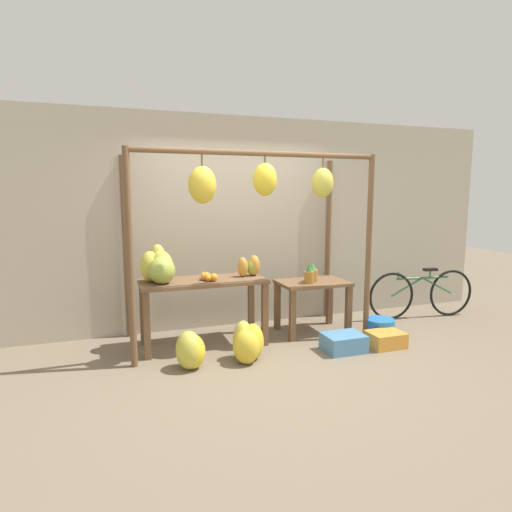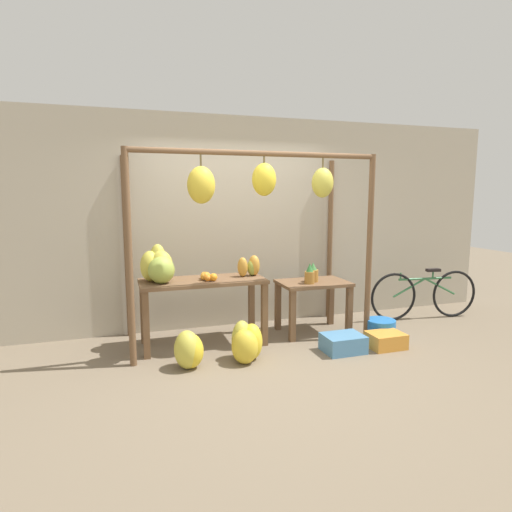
{
  "view_description": "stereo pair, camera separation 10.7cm",
  "coord_description": "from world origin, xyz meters",
  "views": [
    {
      "loc": [
        -1.6,
        -4.09,
        1.78
      ],
      "look_at": [
        0.08,
        0.76,
        1.04
      ],
      "focal_mm": 30.0,
      "sensor_mm": 36.0,
      "label": 1
    },
    {
      "loc": [
        -1.5,
        -4.12,
        1.78
      ],
      "look_at": [
        0.08,
        0.76,
        1.04
      ],
      "focal_mm": 30.0,
      "sensor_mm": 36.0,
      "label": 2
    }
  ],
  "objects": [
    {
      "name": "pineapple_cluster",
      "position": [
        0.81,
        0.72,
        0.78
      ],
      "size": [
        0.22,
        0.23,
        0.26
      ],
      "color": "#A3702D",
      "rests_on": "display_table_side"
    },
    {
      "name": "banana_pile_ground_left",
      "position": [
        -0.86,
        0.1,
        0.19
      ],
      "size": [
        0.39,
        0.4,
        0.4
      ],
      "color": "yellow",
      "rests_on": "ground_plane"
    },
    {
      "name": "display_table_side",
      "position": [
        0.86,
        0.77,
        0.53
      ],
      "size": [
        0.88,
        0.59,
        0.67
      ],
      "color": "brown",
      "rests_on": "ground_plane"
    },
    {
      "name": "parked_bicycle",
      "position": [
        2.65,
        0.83,
        0.36
      ],
      "size": [
        1.64,
        0.23,
        0.73
      ],
      "color": "black",
      "rests_on": "ground_plane"
    },
    {
      "name": "banana_pile_on_table",
      "position": [
        -1.08,
        0.78,
        0.97
      ],
      "size": [
        0.42,
        0.49,
        0.43
      ],
      "color": "gold",
      "rests_on": "display_table_main"
    },
    {
      "name": "banana_pile_ground_right",
      "position": [
        -0.24,
        0.11,
        0.2
      ],
      "size": [
        0.41,
        0.47,
        0.43
      ],
      "color": "yellow",
      "rests_on": "ground_plane"
    },
    {
      "name": "display_table_main",
      "position": [
        -0.57,
        0.76,
        0.65
      ],
      "size": [
        1.46,
        0.62,
        0.79
      ],
      "color": "brown",
      "rests_on": "ground_plane"
    },
    {
      "name": "fruit_crate_purple",
      "position": [
        1.43,
        -0.02,
        0.09
      ],
      "size": [
        0.41,
        0.32,
        0.18
      ],
      "color": "orange",
      "rests_on": "ground_plane"
    },
    {
      "name": "blue_bucket",
      "position": [
        1.57,
        0.29,
        0.12
      ],
      "size": [
        0.36,
        0.36,
        0.24
      ],
      "color": "blue",
      "rests_on": "ground_plane"
    },
    {
      "name": "stall_awning",
      "position": [
        -0.03,
        0.53,
        1.66
      ],
      "size": [
        2.87,
        1.18,
        2.25
      ],
      "color": "brown",
      "rests_on": "ground_plane"
    },
    {
      "name": "ground_plane",
      "position": [
        0.0,
        0.0,
        0.0
      ],
      "size": [
        20.0,
        20.0,
        0.0
      ],
      "primitive_type": "plane",
      "color": "#756651"
    },
    {
      "name": "orange_pile",
      "position": [
        -0.53,
        0.71,
        0.83
      ],
      "size": [
        0.18,
        0.27,
        0.1
      ],
      "color": "orange",
      "rests_on": "display_table_main"
    },
    {
      "name": "papaya_pile",
      "position": [
        0.03,
        0.8,
        0.91
      ],
      "size": [
        0.33,
        0.21,
        0.25
      ],
      "color": "gold",
      "rests_on": "display_table_main"
    },
    {
      "name": "shop_wall_back",
      "position": [
        0.0,
        1.46,
        1.4
      ],
      "size": [
        8.0,
        0.08,
        2.8
      ],
      "color": "#B2A893",
      "rests_on": "ground_plane"
    },
    {
      "name": "fruit_crate_white",
      "position": [
        0.89,
        0.02,
        0.1
      ],
      "size": [
        0.45,
        0.35,
        0.2
      ],
      "color": "#4C84B2",
      "rests_on": "ground_plane"
    }
  ]
}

